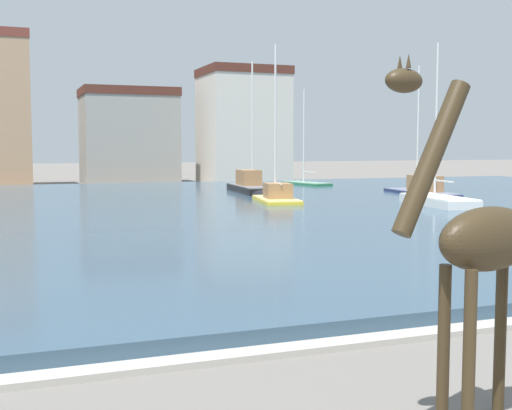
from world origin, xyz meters
TOP-DOWN VIEW (x-y plane):
  - harbor_water at (0.00, 31.18)m, footprint 91.07×48.75m
  - quay_edge_coping at (0.00, 6.55)m, footprint 91.07×0.50m
  - giraffe_statue at (0.05, 2.84)m, footprint 2.60×0.91m
  - sailboat_white at (16.73, 27.11)m, footprint 2.89×6.99m
  - sailboat_navy at (20.82, 34.59)m, footprint 2.89×8.86m
  - sailboat_black at (10.65, 39.54)m, footprint 2.66×8.25m
  - sailboat_green at (18.28, 47.74)m, footprint 2.59×6.17m
  - sailboat_yellow at (9.31, 32.03)m, footprint 2.99×6.04m
  - townhouse_wide_warehouse at (5.89, 61.13)m, footprint 8.93×6.85m
  - townhouse_narrow_midrow at (16.58, 58.11)m, footprint 7.88×7.13m

SIDE VIEW (x-z plane):
  - quay_edge_coping at x=0.00m, z-range 0.00..0.12m
  - harbor_water at x=0.00m, z-range 0.00..0.40m
  - sailboat_green at x=18.28m, z-range -3.84..4.58m
  - sailboat_white at x=16.73m, z-range -4.10..5.07m
  - sailboat_yellow at x=9.31m, z-range -4.19..5.25m
  - sailboat_navy at x=20.82m, z-range -3.96..5.06m
  - sailboat_black at x=10.65m, z-range -4.07..5.37m
  - giraffe_statue at x=0.05m, z-range 0.05..4.62m
  - townhouse_wide_warehouse at x=5.89m, z-range 0.01..9.20m
  - townhouse_narrow_midrow at x=16.58m, z-range 0.01..11.27m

